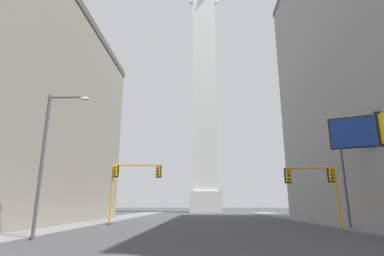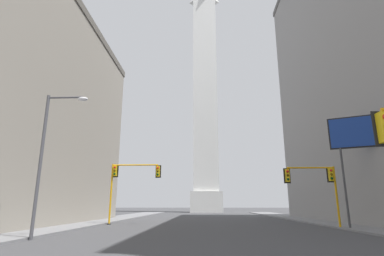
{
  "view_description": "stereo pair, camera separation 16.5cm",
  "coord_description": "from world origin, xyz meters",
  "px_view_note": "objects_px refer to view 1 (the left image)",
  "views": [
    {
      "loc": [
        -0.67,
        -1.12,
        1.96
      ],
      "look_at": [
        -2.29,
        43.02,
        13.28
      ],
      "focal_mm": 28.0,
      "sensor_mm": 36.0,
      "label": 1
    },
    {
      "loc": [
        -0.5,
        -1.11,
        1.96
      ],
      "look_at": [
        -2.29,
        43.02,
        13.28
      ],
      "focal_mm": 28.0,
      "sensor_mm": 36.0,
      "label": 2
    }
  ],
  "objects_px": {
    "traffic_light_mid_left": "(129,178)",
    "billboard_sign": "(360,137)",
    "traffic_light_mid_right": "(318,181)",
    "street_lamp": "(50,148)",
    "obelisk": "(205,90)"
  },
  "relations": [
    {
      "from": "traffic_light_mid_left",
      "to": "billboard_sign",
      "type": "xyz_separation_m",
      "value": [
        21.05,
        -6.14,
        2.85
      ]
    },
    {
      "from": "traffic_light_mid_right",
      "to": "street_lamp",
      "type": "distance_m",
      "value": 21.31
    },
    {
      "from": "traffic_light_mid_left",
      "to": "street_lamp",
      "type": "relative_size",
      "value": 0.7
    },
    {
      "from": "street_lamp",
      "to": "traffic_light_mid_left",
      "type": "bearing_deg",
      "value": 83.54
    },
    {
      "from": "obelisk",
      "to": "billboard_sign",
      "type": "bearing_deg",
      "value": -77.25
    },
    {
      "from": "traffic_light_mid_right",
      "to": "traffic_light_mid_left",
      "type": "bearing_deg",
      "value": 165.3
    },
    {
      "from": "obelisk",
      "to": "billboard_sign",
      "type": "distance_m",
      "value": 62.89
    },
    {
      "from": "traffic_light_mid_left",
      "to": "traffic_light_mid_right",
      "type": "height_order",
      "value": "traffic_light_mid_left"
    },
    {
      "from": "obelisk",
      "to": "street_lamp",
      "type": "xyz_separation_m",
      "value": [
        -10.0,
        -63.21,
        -28.57
      ]
    },
    {
      "from": "obelisk",
      "to": "billboard_sign",
      "type": "height_order",
      "value": "obelisk"
    },
    {
      "from": "traffic_light_mid_left",
      "to": "traffic_light_mid_right",
      "type": "relative_size",
      "value": 1.18
    },
    {
      "from": "obelisk",
      "to": "traffic_light_mid_left",
      "type": "bearing_deg",
      "value": -99.67
    },
    {
      "from": "traffic_light_mid_left",
      "to": "billboard_sign",
      "type": "distance_m",
      "value": 22.11
    },
    {
      "from": "street_lamp",
      "to": "billboard_sign",
      "type": "distance_m",
      "value": 23.92
    },
    {
      "from": "obelisk",
      "to": "traffic_light_mid_right",
      "type": "xyz_separation_m",
      "value": [
        9.28,
        -54.22,
        -29.91
      ]
    }
  ]
}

